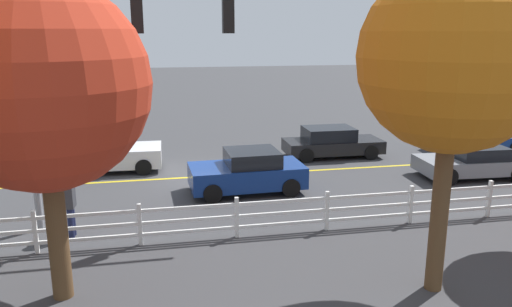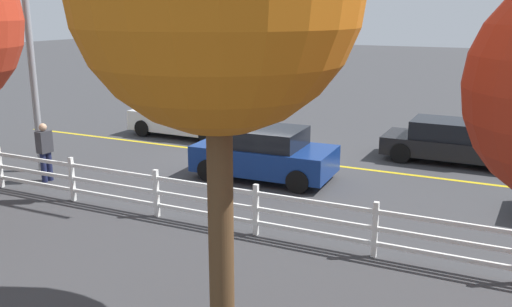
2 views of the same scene
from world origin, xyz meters
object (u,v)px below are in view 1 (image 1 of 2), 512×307
(car_2, at_px, (106,154))
(pedestrian, at_px, (70,205))
(tree_1, at_px, (454,58))
(car_1, at_px, (475,138))
(car_3, at_px, (332,142))
(car_4, at_px, (248,172))
(tree_0, at_px, (43,86))
(car_0, at_px, (472,161))

(car_2, xyz_separation_m, pedestrian, (0.39, 6.80, 0.24))
(tree_1, bearing_deg, car_1, -127.70)
(pedestrian, bearing_deg, car_2, -88.82)
(pedestrian, height_order, tree_1, tree_1)
(car_3, height_order, car_4, car_4)
(tree_1, bearing_deg, tree_0, -9.11)
(car_3, xyz_separation_m, car_4, (4.63, 4.20, 0.06))
(car_4, bearing_deg, tree_0, 48.63)
(car_4, xyz_separation_m, tree_1, (-2.75, 7.61, 4.31))
(car_3, distance_m, pedestrian, 12.43)
(tree_1, bearing_deg, pedestrian, -29.28)
(tree_0, xyz_separation_m, tree_1, (-7.98, 1.28, 0.51))
(car_1, distance_m, pedestrian, 18.39)
(car_2, height_order, pedestrian, pedestrian)
(car_1, distance_m, car_2, 16.71)
(car_1, bearing_deg, car_0, -122.65)
(car_1, xyz_separation_m, tree_0, (16.81, 10.14, 3.89))
(car_1, height_order, car_4, car_4)
(car_0, height_order, car_4, car_4)
(car_0, height_order, car_2, car_2)
(car_3, distance_m, car_4, 6.25)
(car_0, bearing_deg, tree_0, 27.24)
(car_4, relative_size, pedestrian, 2.39)
(car_0, xyz_separation_m, car_1, (-2.68, -3.76, 0.02))
(tree_0, bearing_deg, pedestrian, -85.15)
(car_0, xyz_separation_m, car_4, (8.90, 0.05, 0.10))
(car_0, xyz_separation_m, tree_1, (6.14, 7.66, 4.42))
(tree_0, bearing_deg, car_4, -129.54)
(car_1, bearing_deg, car_2, -177.17)
(car_2, height_order, car_3, car_2)
(car_1, height_order, pedestrian, pedestrian)
(car_3, distance_m, tree_0, 14.93)
(tree_0, distance_m, tree_1, 8.10)
(car_2, bearing_deg, car_4, -34.99)
(car_0, xyz_separation_m, pedestrian, (14.41, 3.02, 0.31))
(car_3, relative_size, pedestrian, 2.59)
(car_1, height_order, car_2, car_2)
(tree_1, bearing_deg, car_0, -128.73)
(car_0, distance_m, tree_1, 10.76)
(car_3, height_order, pedestrian, pedestrian)
(car_0, xyz_separation_m, car_2, (14.02, -3.77, 0.08))
(car_1, distance_m, tree_1, 15.09)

